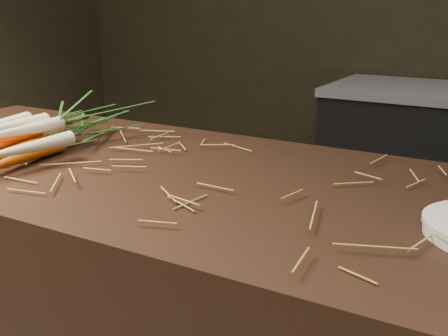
# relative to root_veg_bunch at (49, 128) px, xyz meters

# --- Properties ---
(straw_bedding) EXTENTS (1.40, 0.60, 0.02)m
(straw_bedding) POSITION_rel_root_veg_bunch_xyz_m (0.66, 0.01, -0.04)
(straw_bedding) COLOR olive
(straw_bedding) RESTS_ON main_counter
(root_veg_bunch) EXTENTS (0.23, 0.58, 0.11)m
(root_veg_bunch) POSITION_rel_root_veg_bunch_xyz_m (0.00, 0.00, 0.00)
(root_veg_bunch) COLOR orange
(root_veg_bunch) RESTS_ON main_counter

